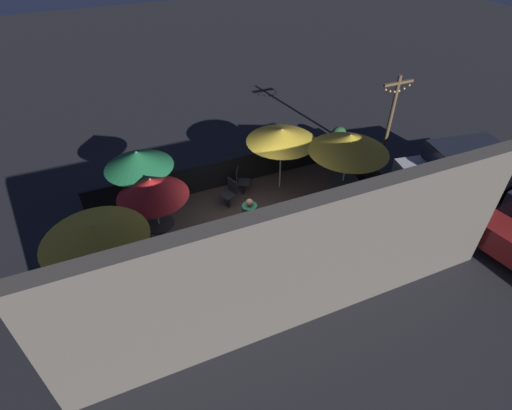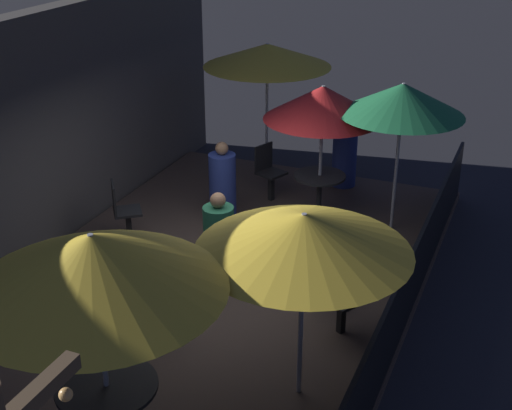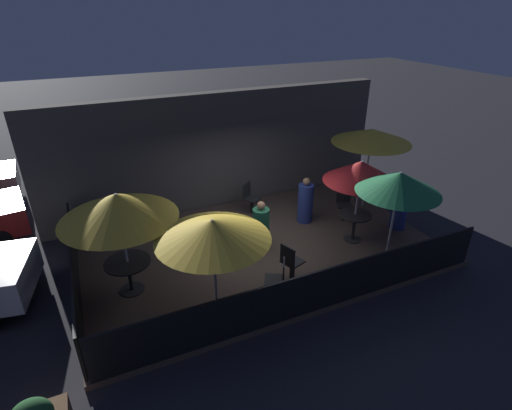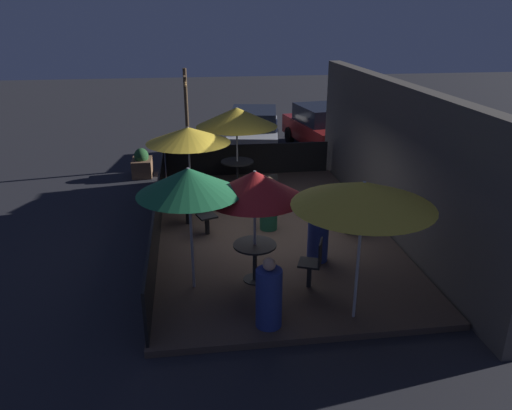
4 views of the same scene
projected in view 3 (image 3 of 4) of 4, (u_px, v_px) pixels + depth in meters
name	position (u px, v px, depth m)	size (l,w,h in m)	color
ground_plane	(259.00, 250.00, 10.11)	(60.00, 60.00, 0.00)	#26262B
patio_deck	(259.00, 248.00, 10.08)	(8.54, 5.23, 0.12)	#47382D
building_wall	(219.00, 152.00, 11.64)	(10.14, 0.36, 3.44)	#4C4742
fence_front	(314.00, 292.00, 7.74)	(8.34, 0.05, 0.95)	black
fence_side_left	(75.00, 272.00, 8.30)	(0.05, 5.03, 0.95)	black
patio_umbrella_0	(361.00, 171.00, 9.49)	(1.79, 1.79, 2.16)	#B2B2B7
patio_umbrella_1	(118.00, 206.00, 7.63)	(2.29, 2.29, 2.28)	#B2B2B7
patio_umbrella_2	(213.00, 230.00, 7.10)	(2.12, 2.12, 2.08)	#B2B2B7
patio_umbrella_3	(372.00, 136.00, 11.08)	(2.21, 2.21, 2.38)	#B2B2B7
patio_umbrella_4	(399.00, 182.00, 8.51)	(1.82, 1.82, 2.30)	#B2B2B7
dining_table_0	(355.00, 220.00, 10.08)	(0.80, 0.80, 0.75)	black
dining_table_1	(128.00, 267.00, 8.27)	(0.94, 0.94, 0.73)	black
patio_chair_0	(206.00, 237.00, 9.48)	(0.50, 0.50, 0.92)	black
patio_chair_1	(278.00, 279.00, 8.09)	(0.54, 0.54, 0.91)	black
patio_chair_2	(291.00, 261.00, 8.64)	(0.51, 0.51, 0.91)	black
patio_chair_3	(344.00, 203.00, 11.09)	(0.52, 0.52, 0.94)	black
patio_chair_4	(250.00, 197.00, 11.42)	(0.56, 0.56, 0.93)	black
patron_0	(261.00, 228.00, 9.77)	(0.47, 0.47, 1.28)	#236642
patron_1	(305.00, 202.00, 10.98)	(0.56, 0.56, 1.31)	navy
patron_2	(399.00, 210.00, 10.67)	(0.55, 0.55, 1.21)	navy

